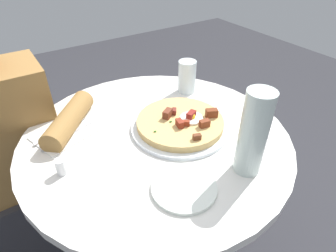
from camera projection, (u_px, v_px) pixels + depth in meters
The scene contains 11 objects.
dining_table at pixel (157, 175), 1.00m from camera, with size 0.84×0.84×0.75m.
person_seated at pixel (16, 173), 1.10m from camera, with size 0.51×0.44×1.14m.
pizza_plate at pixel (180, 126), 0.92m from camera, with size 0.32×0.32×0.01m, color white.
breakfast_pizza at pixel (181, 122), 0.91m from camera, with size 0.28×0.28×0.05m.
bread_plate at pixel (184, 187), 0.71m from camera, with size 0.17×0.17×0.01m, color silver.
napkin at pixel (64, 134), 0.89m from camera, with size 0.17×0.14×0.00m, color white.
fork at pixel (60, 131), 0.90m from camera, with size 0.18×0.01×0.01m, color silver.
knife at pixel (67, 135), 0.88m from camera, with size 0.18×0.01×0.01m, color silver.
water_glass at pixel (187, 77), 1.09m from camera, with size 0.07×0.07×0.13m, color silver.
water_bottle at pixel (253, 134), 0.70m from camera, with size 0.07×0.07×0.24m, color silver.
salt_shaker at pixel (61, 167), 0.75m from camera, with size 0.03×0.03×0.05m, color white.
Camera 1 is at (0.36, 0.62, 1.30)m, focal length 30.39 mm.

